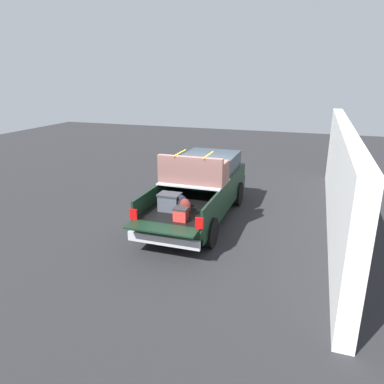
# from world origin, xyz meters

# --- Properties ---
(ground_plane) EXTENTS (40.00, 40.00, 0.00)m
(ground_plane) POSITION_xyz_m (0.00, 0.00, 0.00)
(ground_plane) COLOR #262628
(pickup_truck) EXTENTS (6.05, 2.06, 2.23)m
(pickup_truck) POSITION_xyz_m (0.36, 0.00, 0.97)
(pickup_truck) COLOR black
(pickup_truck) RESTS_ON ground_plane
(building_facade) EXTENTS (11.38, 0.36, 3.05)m
(building_facade) POSITION_xyz_m (0.87, -4.09, 1.52)
(building_facade) COLOR white
(building_facade) RESTS_ON ground_plane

